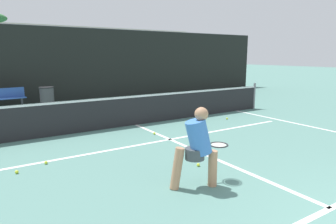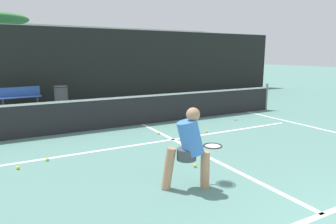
% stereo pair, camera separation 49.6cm
% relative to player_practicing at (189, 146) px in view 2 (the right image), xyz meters
% --- Properties ---
extents(court_baseline_near, '(11.00, 0.10, 0.01)m').
position_rel_player_practicing_xyz_m(court_baseline_near, '(1.20, -1.65, -0.73)').
color(court_baseline_near, white).
rests_on(court_baseline_near, ground).
extents(court_service_line, '(8.25, 0.10, 0.01)m').
position_rel_player_practicing_xyz_m(court_service_line, '(1.20, 2.68, -0.73)').
color(court_service_line, white).
rests_on(court_service_line, ground).
extents(court_center_mark, '(0.10, 6.34, 0.01)m').
position_rel_player_practicing_xyz_m(court_center_mark, '(1.20, 1.52, -0.73)').
color(court_center_mark, white).
rests_on(court_center_mark, ground).
extents(court_sideline_right, '(0.10, 7.34, 0.01)m').
position_rel_player_practicing_xyz_m(court_sideline_right, '(5.71, 1.52, -0.73)').
color(court_sideline_right, white).
rests_on(court_sideline_right, ground).
extents(net, '(11.09, 0.09, 1.07)m').
position_rel_player_practicing_xyz_m(net, '(1.20, 4.69, -0.23)').
color(net, slate).
rests_on(net, ground).
extents(fence_back, '(24.00, 0.06, 3.54)m').
position_rel_player_practicing_xyz_m(fence_back, '(1.20, 11.21, 1.03)').
color(fence_back, black).
rests_on(fence_back, ground).
extents(player_practicing, '(1.21, 0.48, 1.39)m').
position_rel_player_practicing_xyz_m(player_practicing, '(0.00, 0.00, 0.00)').
color(player_practicing, tan).
rests_on(player_practicing, ground).
extents(tennis_ball_scattered_0, '(0.07, 0.07, 0.07)m').
position_rel_player_practicing_xyz_m(tennis_ball_scattered_0, '(4.25, 3.71, -0.70)').
color(tennis_ball_scattered_0, '#D1E033').
rests_on(tennis_ball_scattered_0, ground).
extents(tennis_ball_scattered_2, '(0.07, 0.07, 0.07)m').
position_rel_player_practicing_xyz_m(tennis_ball_scattered_2, '(0.61, 0.73, -0.70)').
color(tennis_ball_scattered_2, '#D1E033').
rests_on(tennis_ball_scattered_2, ground).
extents(tennis_ball_scattered_3, '(0.07, 0.07, 0.07)m').
position_rel_player_practicing_xyz_m(tennis_ball_scattered_3, '(-2.52, 2.30, -0.70)').
color(tennis_ball_scattered_3, '#D1E033').
rests_on(tennis_ball_scattered_3, ground).
extents(tennis_ball_scattered_6, '(0.07, 0.07, 0.07)m').
position_rel_player_practicing_xyz_m(tennis_ball_scattered_6, '(1.10, 3.34, -0.70)').
color(tennis_ball_scattered_6, '#D1E033').
rests_on(tennis_ball_scattered_6, ground).
extents(tennis_ball_scattered_7, '(0.07, 0.07, 0.07)m').
position_rel_player_practicing_xyz_m(tennis_ball_scattered_7, '(2.42, 2.86, -0.70)').
color(tennis_ball_scattered_7, '#D1E033').
rests_on(tennis_ball_scattered_7, ground).
extents(tennis_ball_scattered_8, '(0.07, 0.07, 0.07)m').
position_rel_player_practicing_xyz_m(tennis_ball_scattered_8, '(-1.95, 2.53, -0.70)').
color(tennis_ball_scattered_8, '#D1E033').
rests_on(tennis_ball_scattered_8, ground).
extents(courtside_bench, '(1.70, 0.56, 0.86)m').
position_rel_player_practicing_xyz_m(courtside_bench, '(-2.11, 10.18, -0.27)').
color(courtside_bench, '#2D519E').
rests_on(courtside_bench, ground).
extents(trash_bin, '(0.61, 0.61, 0.85)m').
position_rel_player_practicing_xyz_m(trash_bin, '(-0.46, 9.94, -0.31)').
color(trash_bin, '#3F3F42').
rests_on(trash_bin, ground).
extents(parked_car, '(1.76, 4.35, 1.31)m').
position_rel_player_practicing_xyz_m(parked_car, '(0.64, 15.41, -0.18)').
color(parked_car, black).
rests_on(parked_car, ground).
extents(building_far, '(36.00, 2.40, 4.99)m').
position_rel_player_practicing_xyz_m(building_far, '(1.20, 27.81, 1.76)').
color(building_far, beige).
rests_on(building_far, ground).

